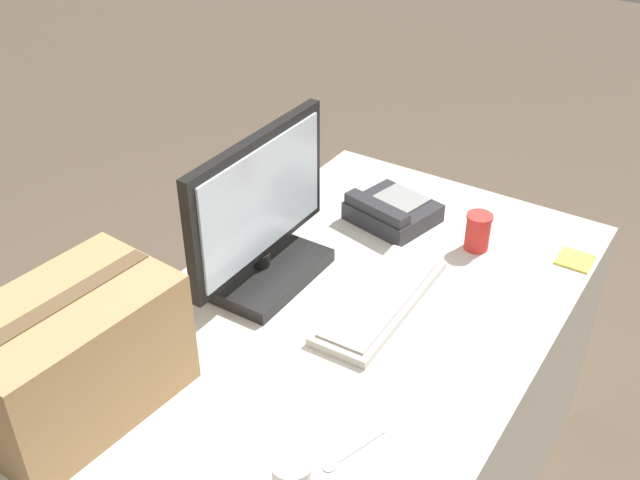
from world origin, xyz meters
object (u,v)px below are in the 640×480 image
at_px(spoon, 345,457).
at_px(desk_phone, 391,211).
at_px(sticky_note_pad, 575,260).
at_px(monitor, 260,224).
at_px(keyboard, 381,300).
at_px(paper_cup_left, 292,478).
at_px(cardboard_box, 73,356).
at_px(paper_cup_right, 478,232).

bearing_deg(spoon, desk_phone, -139.25).
height_order(spoon, sticky_note_pad, sticky_note_pad).
xyz_separation_m(monitor, keyboard, (0.06, -0.31, -0.15)).
relative_size(monitor, desk_phone, 1.96).
relative_size(paper_cup_left, sticky_note_pad, 0.98).
xyz_separation_m(cardboard_box, sticky_note_pad, (1.06, -0.70, -0.13)).
xyz_separation_m(paper_cup_left, cardboard_box, (-0.05, 0.49, 0.09)).
bearing_deg(cardboard_box, keyboard, -29.90).
height_order(paper_cup_right, spoon, paper_cup_right).
bearing_deg(paper_cup_right, desk_phone, 90.20).
bearing_deg(sticky_note_pad, keyboard, 141.98).
bearing_deg(desk_phone, cardboard_box, -178.65).
height_order(keyboard, paper_cup_right, paper_cup_right).
relative_size(desk_phone, paper_cup_left, 2.92).
height_order(desk_phone, sticky_note_pad, desk_phone).
bearing_deg(sticky_note_pad, desk_phone, 99.65).
bearing_deg(paper_cup_right, sticky_note_pad, -70.91).
relative_size(keyboard, sticky_note_pad, 5.02).
bearing_deg(monitor, sticky_note_pad, -52.57).
distance_m(paper_cup_left, sticky_note_pad, 1.03).
distance_m(monitor, spoon, 0.63).
relative_size(paper_cup_right, sticky_note_pad, 1.17).
bearing_deg(spoon, paper_cup_right, -156.59).
xyz_separation_m(spoon, cardboard_box, (-0.17, 0.52, 0.13)).
bearing_deg(spoon, keyboard, -140.95).
distance_m(monitor, paper_cup_left, 0.68).
distance_m(desk_phone, spoon, 0.86).
distance_m(keyboard, sticky_note_pad, 0.56).
bearing_deg(paper_cup_right, keyboard, 164.47).
relative_size(monitor, spoon, 3.28).
bearing_deg(keyboard, desk_phone, 22.96).
bearing_deg(monitor, spoon, -128.95).
distance_m(monitor, keyboard, 0.35).
relative_size(cardboard_box, sticky_note_pad, 4.85).
distance_m(paper_cup_left, spoon, 0.14).
bearing_deg(cardboard_box, sticky_note_pad, -33.46).
xyz_separation_m(paper_cup_right, sticky_note_pad, (0.08, -0.24, -0.05)).
bearing_deg(paper_cup_right, cardboard_box, 154.97).
bearing_deg(spoon, sticky_note_pad, -172.74).
bearing_deg(paper_cup_left, monitor, 40.79).
bearing_deg(sticky_note_pad, cardboard_box, 146.54).
relative_size(paper_cup_left, spoon, 0.57).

